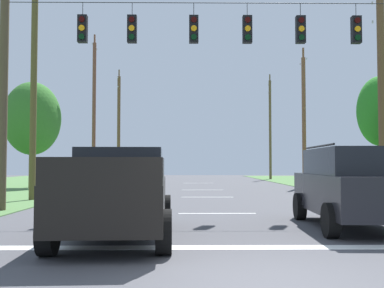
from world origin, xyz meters
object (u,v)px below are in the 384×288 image
utility_pole_far_left (34,74)px  tree_roadside_right (380,112)px  overhead_signal_span (220,79)px  pickup_truck (118,193)px  suv_black (352,185)px  utility_pole_distant_left (119,126)px  utility_pole_distant_right (94,111)px  utility_pole_mid_right (382,89)px  utility_pole_near_left (270,126)px  utility_pole_far_right (304,119)px  tree_roadside_left (32,119)px

utility_pole_far_left → tree_roadside_right: utility_pole_far_left is taller
overhead_signal_span → tree_roadside_right: bearing=49.2°
pickup_truck → suv_black: (5.62, 1.43, 0.09)m
suv_black → utility_pole_far_left: 14.72m
suv_black → utility_pole_distant_left: size_ratio=0.43×
overhead_signal_span → utility_pole_distant_right: size_ratio=1.33×
utility_pole_mid_right → utility_pole_far_left: bearing=180.0°
utility_pole_near_left → utility_pole_mid_right: bearing=-90.2°
utility_pole_mid_right → utility_pole_far_right: size_ratio=1.01×
pickup_truck → utility_pole_mid_right: utility_pole_mid_right is taller
utility_pole_far_left → tree_roadside_left: utility_pole_far_left is taller
suv_black → tree_roadside_right: tree_roadside_right is taller
overhead_signal_span → pickup_truck: overhead_signal_span is taller
tree_roadside_left → utility_pole_far_left: bearing=-71.0°
pickup_truck → utility_pole_near_left: bearing=74.8°
overhead_signal_span → suv_black: size_ratio=3.11×
suv_black → tree_roadside_left: bearing=127.2°
pickup_truck → utility_pole_distant_right: 25.23m
pickup_truck → utility_pole_far_left: 12.38m
utility_pole_distant_left → utility_pole_near_left: bearing=3.3°
utility_pole_mid_right → tree_roadside_left: utility_pole_mid_right is taller
overhead_signal_span → utility_pole_distant_right: 20.29m
utility_pole_far_left → tree_roadside_left: size_ratio=1.58×
suv_black → pickup_truck: bearing=-165.8°
suv_black → utility_pole_distant_right: size_ratio=0.43×
pickup_truck → utility_pole_far_right: size_ratio=0.55×
pickup_truck → utility_pole_near_left: size_ratio=0.49×
tree_roadside_right → tree_roadside_left: bearing=174.3°
overhead_signal_span → suv_black: 6.20m
utility_pole_far_left → pickup_truck: bearing=-62.5°
utility_pole_mid_right → pickup_truck: bearing=-135.1°
utility_pole_mid_right → tree_roadside_right: size_ratio=1.42×
pickup_truck → tree_roadside_right: bearing=53.4°
utility_pole_far_left → utility_pole_far_right: bearing=39.1°
utility_pole_far_left → utility_pole_distant_left: size_ratio=0.99×
utility_pole_near_left → tree_roadside_right: bearing=-80.5°
overhead_signal_span → utility_pole_near_left: bearing=76.6°
utility_pole_distant_left → tree_roadside_left: 16.79m
tree_roadside_right → utility_pole_near_left: bearing=99.5°
suv_black → utility_pole_near_left: 37.03m
pickup_truck → suv_black: bearing=14.2°
suv_black → utility_pole_distant_right: 25.73m
pickup_truck → tree_roadside_left: tree_roadside_left is taller
suv_black → utility_pole_far_right: size_ratio=0.49×
utility_pole_near_left → utility_pole_far_right: bearing=-91.5°
suv_black → tree_roadside_right: bearing=64.7°
utility_pole_far_right → utility_pole_distant_left: bearing=137.0°
suv_black → utility_pole_far_right: 21.90m
utility_pole_near_left → utility_pole_distant_left: utility_pole_distant_left is taller
utility_pole_mid_right → utility_pole_far_left: utility_pole_far_left is taller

